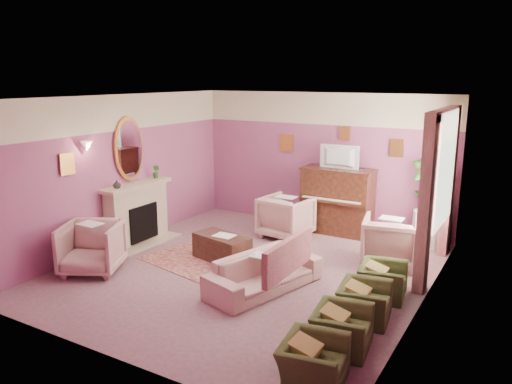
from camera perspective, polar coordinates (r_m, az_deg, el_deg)
The scene contains 48 objects.
floor at distance 8.31m, azimuth -0.98°, elevation -8.95°, with size 5.50×6.00×0.01m, color #865C66.
ceiling at distance 7.71m, azimuth -1.06°, elevation 10.74°, with size 5.50×6.00×0.01m, color white.
wall_back at distance 10.52m, azimuth 7.50°, elevation 3.58°, with size 5.50×0.02×2.80m, color #773F67.
wall_front at distance 5.63m, azimuth -17.11°, elevation -5.23°, with size 5.50×0.02×2.80m, color #773F67.
wall_left at distance 9.58m, azimuth -15.24°, elevation 2.30°, with size 0.02×6.00×2.80m, color #773F67.
wall_right at distance 6.91m, azimuth 18.88°, elevation -2.00°, with size 0.02×6.00×2.80m, color #773F67.
picture_rail_band at distance 10.39m, azimuth 7.65°, elevation 9.43°, with size 5.50×0.01×0.65m, color beige.
stripe_panel at distance 8.24m, azimuth 20.46°, elevation -2.10°, with size 0.01×3.00×2.15m, color #A0AA93.
fireplace_surround at distance 9.80m, azimuth -13.46°, elevation -2.47°, with size 0.30×1.40×1.10m, color #C2AD8B.
fireplace_inset at distance 9.77m, azimuth -12.98°, elevation -3.40°, with size 0.18×0.72×0.68m, color black.
fire_ember at distance 9.79m, azimuth -12.76°, elevation -4.45°, with size 0.06×0.54×0.10m, color orange.
mantel_shelf at distance 9.64m, azimuth -13.50°, elevation 0.77°, with size 0.40×1.55×0.07m, color #C2AD8B.
hearth at distance 9.82m, azimuth -12.44°, elevation -5.66°, with size 0.55×1.50×0.02m, color #C2AD8B.
mirror_frame at distance 9.62m, azimuth -14.33°, elevation 4.82°, with size 0.04×0.72×1.20m, color gold.
mirror_glass at distance 9.60m, azimuth -14.22°, elevation 4.81°, with size 0.01×0.60×1.06m, color white.
sconce_shade at distance 8.83m, azimuth -18.79°, elevation 5.00°, with size 0.20×0.20×0.16m, color #FFB5A1.
piano at distance 10.20m, azimuth 9.26°, elevation -1.08°, with size 1.40×0.60×1.30m, color #3E1D11.
piano_keyshelf at distance 9.87m, azimuth 8.54°, elevation -1.12°, with size 1.30×0.12×0.06m, color #3E1D11.
piano_keys at distance 9.86m, azimuth 8.55°, elevation -0.89°, with size 1.20×0.08×0.02m, color white.
piano_top at distance 10.06m, azimuth 9.40°, elevation 2.57°, with size 1.45×0.65×0.04m, color #3E1D11.
television at distance 9.97m, azimuth 9.35°, elevation 4.16°, with size 0.80×0.12×0.48m, color black.
print_back_left at distance 10.77m, azimuth 3.52°, elevation 5.61°, with size 0.30×0.03×0.38m, color gold.
print_back_right at distance 9.94m, azimuth 15.76°, elevation 4.87°, with size 0.26×0.03×0.34m, color gold.
print_back_mid at distance 10.22m, azimuth 10.11°, elevation 6.61°, with size 0.22×0.03×0.26m, color gold.
print_left_wall at distance 8.71m, azimuth -20.78°, elevation 3.01°, with size 0.03×0.28×0.36m, color gold.
window_blind at distance 8.35m, azimuth 20.87°, elevation 2.47°, with size 0.03×1.40×1.80m, color white.
curtain_left at distance 7.56m, azimuth 18.83°, elevation -1.52°, with size 0.16×0.34×2.60m, color #9B4F57.
curtain_right at distance 9.33m, azimuth 21.15°, elevation 0.97°, with size 0.16×0.34×2.60m, color #9B4F57.
pelmet at distance 8.27m, azimuth 20.80°, elevation 8.39°, with size 0.16×2.20×0.16m, color #9B4F57.
mantel_plant at distance 10.00m, azimuth -11.35°, elevation 2.30°, with size 0.16×0.16×0.28m, color #2D6323.
mantel_vase at distance 9.27m, azimuth -15.62°, elevation 0.85°, with size 0.16×0.16×0.16m, color beige.
area_rug at distance 8.67m, azimuth -3.71°, elevation -7.96°, with size 2.50×1.80×0.01m, color #9E574F.
coffee_table at distance 8.69m, azimuth -3.91°, elevation -6.37°, with size 1.00×0.50×0.45m, color #392017.
table_paper at distance 8.59m, azimuth -3.66°, elevation -4.98°, with size 0.35×0.28×0.01m, color silver.
sofa at distance 7.47m, azimuth 0.93°, elevation -8.44°, with size 0.62×1.85×0.75m, color #C8978F.
sofa_throw at distance 7.21m, azimuth 3.73°, elevation -7.35°, with size 0.09×1.41×0.52m, color #9B4F57.
floral_armchair_left at distance 9.85m, azimuth 3.46°, elevation -2.58°, with size 0.88×0.88×0.92m, color #C8978F.
floral_armchair_right at distance 8.68m, azimuth 15.09°, elevation -5.20°, with size 0.88×0.88×0.92m, color #C8978F.
floral_armchair_front at distance 8.51m, azimuth -18.30°, elevation -5.79°, with size 0.88×0.88×0.92m, color #C8978F.
olive_chair_a at distance 5.42m, azimuth 6.59°, elevation -18.08°, with size 0.52×0.73×0.63m, color #455124.
olive_chair_b at distance 6.09m, azimuth 9.81°, elevation -14.48°, with size 0.52×0.73×0.63m, color #455124.
olive_chair_c at distance 6.79m, azimuth 12.30°, elevation -11.57°, with size 0.52×0.73×0.63m, color #455124.
olive_chair_d at distance 7.51m, azimuth 14.28°, elevation -9.20°, with size 0.52×0.73×0.63m, color #455124.
side_table at distance 9.78m, azimuth 18.92°, elevation -4.08°, with size 0.52×0.52×0.70m, color silver.
side_plant_big at distance 9.64m, azimuth 19.14°, elevation -1.12°, with size 0.30×0.30×0.34m, color #2D6323.
side_plant_small at distance 9.53m, azimuth 19.72°, elevation -1.51°, with size 0.16×0.16×0.28m, color #2D6323.
palm_pot at distance 9.84m, azimuth 18.98°, elevation -5.07°, with size 0.34×0.34×0.34m, color brown.
palm_plant at distance 9.62m, azimuth 19.37°, elevation -0.01°, with size 0.76×0.76×1.44m, color #2D6323.
Camera 1 is at (4.00, -6.58, 3.11)m, focal length 35.00 mm.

